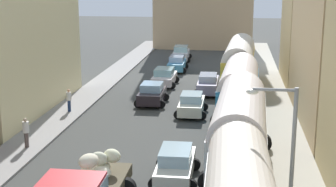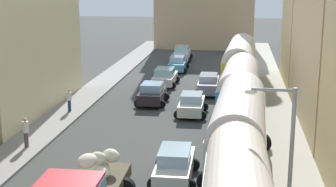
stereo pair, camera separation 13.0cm
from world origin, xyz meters
name	(u,v)px [view 1 (the left image)]	position (x,y,z in m)	size (l,w,h in m)	color
ground_plane	(175,107)	(0.00, 27.00, 0.00)	(154.00, 154.00, 0.00)	#3B3C3A
sidewalk_left	(78,102)	(-7.25, 27.00, 0.07)	(2.50, 70.00, 0.14)	gray
sidewalk_right	(276,109)	(7.25, 27.00, 0.07)	(2.50, 70.00, 0.14)	#ABA698
building_left_2	(11,29)	(-11.00, 24.52, 5.74)	(4.99, 14.67, 11.48)	beige
building_right_3	(311,16)	(10.58, 36.59, 5.92)	(4.57, 9.03, 11.79)	tan
parked_bus_1	(240,126)	(4.60, 15.50, 2.25)	(3.59, 9.27, 4.10)	beige
parked_bus_2	(239,88)	(4.60, 24.50, 2.14)	(3.53, 8.31, 3.90)	teal
parked_bus_3	(239,62)	(4.60, 33.50, 2.32)	(3.51, 10.04, 4.16)	gold
car_0	(152,94)	(-1.75, 27.52, 0.80)	(2.32, 3.62, 1.59)	black
car_1	(164,77)	(-1.77, 34.00, 0.76)	(2.36, 4.07, 1.52)	silver
car_2	(177,63)	(-1.47, 40.66, 0.77)	(2.19, 4.14, 1.54)	#4591BE
car_3	(181,53)	(-1.73, 46.87, 0.82)	(2.34, 4.41, 1.66)	silver
car_5	(176,164)	(1.68, 13.80, 0.77)	(2.24, 4.12, 1.54)	beige
car_6	(192,104)	(1.41, 25.01, 0.76)	(2.22, 3.64, 1.51)	beige
car_7	(208,84)	(2.15, 31.62, 0.79)	(2.16, 4.28, 1.56)	slate
pedestrian_1	(69,100)	(-7.02, 24.27, 0.98)	(0.48, 0.48, 1.72)	navy
pedestrian_2	(26,132)	(-6.94, 16.83, 1.03)	(0.50, 0.50, 1.80)	#50423F
streetlamp_near	(285,144)	(6.21, 9.76, 3.37)	(1.85, 0.28, 5.50)	gray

